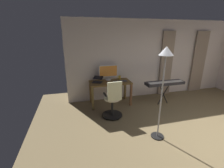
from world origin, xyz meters
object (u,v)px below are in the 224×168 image
at_px(mug_tea, 120,77).
at_px(desk, 110,85).
at_px(office_chair, 113,101).
at_px(laptop, 98,80).
at_px(computer_keyboard, 120,81).
at_px(piano_keyboard, 165,83).
at_px(computer_monitor, 108,72).
at_px(floor_lamp, 165,68).
at_px(computer_mouse, 108,83).

bearing_deg(mug_tea, desk, 31.35).
xyz_separation_m(office_chair, laptop, (0.25, -0.91, 0.32)).
height_order(computer_keyboard, mug_tea, mug_tea).
distance_m(desk, piano_keyboard, 1.71).
bearing_deg(mug_tea, computer_keyboard, 77.81).
bearing_deg(laptop, mug_tea, -139.63).
xyz_separation_m(office_chair, computer_monitor, (-0.13, -1.05, 0.55)).
bearing_deg(floor_lamp, computer_mouse, -67.01).
xyz_separation_m(desk, piano_keyboard, (-1.64, 0.46, 0.06)).
xyz_separation_m(office_chair, computer_keyboard, (-0.46, -0.79, 0.28)).
distance_m(desk, computer_keyboard, 0.34).
bearing_deg(desk, office_chair, 80.66).
xyz_separation_m(laptop, piano_keyboard, (-2.03, 0.52, -0.10)).
relative_size(desk, laptop, 3.07).
bearing_deg(office_chair, computer_keyboard, 56.71).
xyz_separation_m(desk, office_chair, (0.14, 0.85, -0.16)).
relative_size(computer_monitor, floor_lamp, 0.31).
bearing_deg(computer_mouse, piano_keyboard, 171.95).
xyz_separation_m(computer_monitor, computer_keyboard, (-0.33, 0.26, -0.27)).
relative_size(desk, computer_keyboard, 3.02).
bearing_deg(computer_mouse, floor_lamp, 112.99).
xyz_separation_m(office_chair, floor_lamp, (-0.73, 1.07, 1.08)).
distance_m(desk, office_chair, 0.88).
relative_size(laptop, piano_keyboard, 0.33).
height_order(desk, computer_mouse, computer_mouse).
bearing_deg(laptop, computer_mouse, 161.36).
bearing_deg(office_chair, desk, 77.31).
bearing_deg(piano_keyboard, laptop, -15.07).
height_order(computer_mouse, floor_lamp, floor_lamp).
distance_m(office_chair, computer_monitor, 1.19).
bearing_deg(floor_lamp, laptop, -63.61).
height_order(office_chair, floor_lamp, floor_lamp).
height_order(desk, mug_tea, mug_tea).
distance_m(computer_monitor, computer_keyboard, 0.50).
bearing_deg(computer_monitor, office_chair, 83.05).
bearing_deg(piano_keyboard, office_chair, 11.68).
distance_m(computer_keyboard, piano_keyboard, 1.39).
xyz_separation_m(mug_tea, floor_lamp, (-0.21, 2.15, 0.76)).
height_order(laptop, computer_mouse, laptop).
relative_size(computer_keyboard, floor_lamp, 0.22).
bearing_deg(laptop, computer_keyboard, -161.91).
relative_size(computer_monitor, piano_keyboard, 0.49).
bearing_deg(floor_lamp, computer_monitor, -74.05).
height_order(computer_keyboard, laptop, laptop).
relative_size(desk, computer_mouse, 12.83).
xyz_separation_m(computer_keyboard, computer_mouse, (0.45, 0.15, 0.01)).
distance_m(office_chair, computer_mouse, 0.70).
xyz_separation_m(laptop, computer_mouse, (-0.26, 0.27, -0.03)).
height_order(computer_monitor, laptop, computer_monitor).
xyz_separation_m(computer_monitor, piano_keyboard, (-1.66, 0.66, -0.33)).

